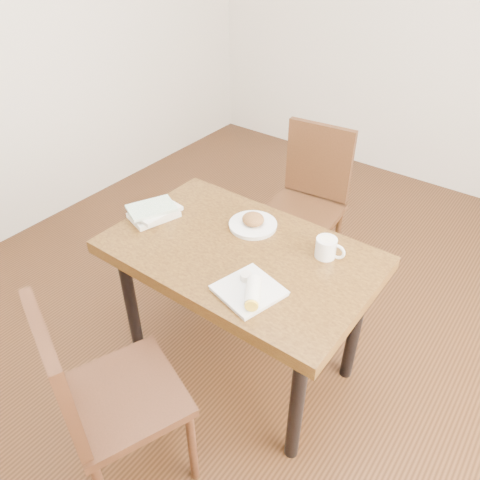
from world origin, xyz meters
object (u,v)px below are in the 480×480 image
Objects in this scene: table at (240,265)px; coffee_mug at (327,248)px; plate_burrito at (250,291)px; book_stack at (154,212)px; chair_far at (309,195)px; chair_near at (98,394)px; plate_scone at (253,223)px.

coffee_mug reaches higher than table.
plate_burrito is (-0.12, -0.39, -0.02)m from coffee_mug.
plate_burrito is 1.06× the size of book_stack.
book_stack is at bearing -110.09° from chair_far.
plate_burrito is at bearing 65.62° from chair_near.
chair_far is at bearing 93.12° from chair_near.
chair_near is at bearing -89.95° from plate_scone.
chair_far reaches higher than table.
chair_far reaches higher than book_stack.
chair_far is (-0.14, 0.88, -0.11)m from table.
coffee_mug reaches higher than plate_scone.
chair_near is 7.23× the size of coffee_mug.
chair_near is at bearing -114.38° from plate_burrito.
chair_near reaches higher than plate_burrito.
table is 8.80× the size of coffee_mug.
plate_burrito is (0.26, -0.38, 0.00)m from plate_scone.
plate_scone is 0.48m from book_stack.
coffee_mug is 0.51× the size of book_stack.
chair_near is at bearing -111.41° from coffee_mug.
coffee_mug is at bearing 68.59° from chair_near.
plate_scone is at bearing -178.92° from coffee_mug.
chair_near reaches higher than coffee_mug.
plate_scone is 0.87× the size of book_stack.
chair_far is 7.23× the size of coffee_mug.
chair_near is 3.70× the size of book_stack.
chair_far is at bearing 123.75° from coffee_mug.
plate_burrito is (0.35, -1.08, 0.22)m from chair_far.
chair_near is 0.88m from book_stack.
chair_far is 1.16m from plate_burrito.
coffee_mug is 0.48× the size of plate_burrito.
table is 5.20× the size of plate_scone.
table is at bearing -80.71° from chair_far.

